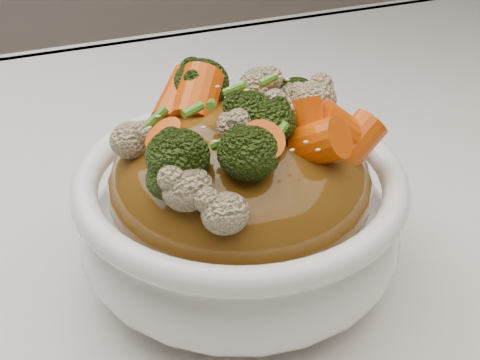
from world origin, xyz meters
name	(u,v)px	position (x,y,z in m)	size (l,w,h in m)	color
tablecloth	(167,259)	(0.00, 0.00, 0.73)	(1.20, 0.80, 0.04)	silver
bowl	(240,220)	(0.04, -0.05, 0.79)	(0.21, 0.21, 0.08)	white
sauce_base	(240,184)	(0.04, -0.05, 0.82)	(0.17, 0.17, 0.09)	#613B10
carrots	(240,98)	(0.04, -0.05, 0.88)	(0.17, 0.17, 0.05)	#D74D07
broccoli	(240,99)	(0.04, -0.05, 0.88)	(0.17, 0.17, 0.04)	black
cauliflower	(240,102)	(0.04, -0.05, 0.88)	(0.17, 0.17, 0.04)	tan
scallions	(240,96)	(0.04, -0.05, 0.88)	(0.13, 0.13, 0.02)	#427F1D
sesame_seeds	(240,96)	(0.04, -0.05, 0.88)	(0.15, 0.15, 0.01)	beige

